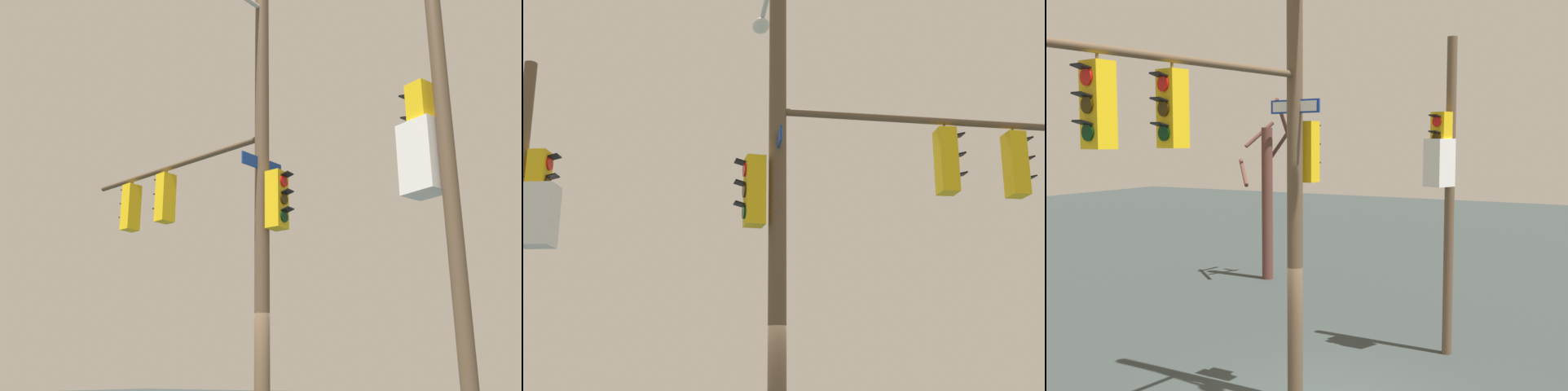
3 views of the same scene
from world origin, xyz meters
TOP-DOWN VIEW (x-y plane):
  - main_signal_pole_assembly at (0.94, -0.50)m, footprint 5.88×3.45m
  - secondary_pole_assembly at (-3.63, 1.09)m, footprint 0.80×0.60m

SIDE VIEW (x-z plane):
  - secondary_pole_assembly at x=-3.63m, z-range 0.52..7.50m
  - main_signal_pole_assembly at x=0.94m, z-range 0.40..9.72m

